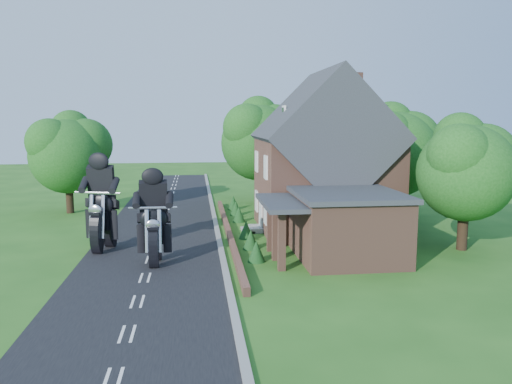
{
  "coord_description": "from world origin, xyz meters",
  "views": [
    {
      "loc": [
        2.33,
        -25.08,
        7.01
      ],
      "look_at": [
        5.91,
        4.11,
        2.8
      ],
      "focal_mm": 35.0,
      "sensor_mm": 36.0,
      "label": 1
    }
  ],
  "objects": [
    {
      "name": "tree_far_road",
      "position": [
        -6.86,
        14.11,
        4.84
      ],
      "size": [
        6.08,
        5.6,
        7.84
      ],
      "color": "black",
      "rests_on": "ground"
    },
    {
      "name": "kerb",
      "position": [
        3.65,
        0.0,
        0.06
      ],
      "size": [
        0.3,
        80.0,
        0.12
      ],
      "primitive_type": "cube",
      "color": "gray",
      "rests_on": "ground"
    },
    {
      "name": "tree_annex_side",
      "position": [
        17.13,
        0.1,
        4.69
      ],
      "size": [
        5.64,
        5.2,
        7.48
      ],
      "color": "black",
      "rests_on": "ground"
    },
    {
      "name": "garden_wall",
      "position": [
        4.3,
        5.0,
        0.2
      ],
      "size": [
        0.3,
        22.0,
        0.4
      ],
      "primitive_type": "cube",
      "color": "brown",
      "rests_on": "ground"
    },
    {
      "name": "annex",
      "position": [
        9.87,
        -0.8,
        1.77
      ],
      "size": [
        7.05,
        5.94,
        3.44
      ],
      "color": "brown",
      "rests_on": "ground"
    },
    {
      "name": "shrub_a",
      "position": [
        5.3,
        -1.0,
        0.55
      ],
      "size": [
        0.9,
        0.9,
        1.1
      ],
      "primitive_type": "cone",
      "color": "#113715",
      "rests_on": "ground"
    },
    {
      "name": "tree_house_right",
      "position": [
        16.65,
        8.62,
        5.19
      ],
      "size": [
        6.51,
        6.0,
        8.4
      ],
      "color": "black",
      "rests_on": "ground"
    },
    {
      "name": "shrub_d",
      "position": [
        5.3,
        9.0,
        0.55
      ],
      "size": [
        0.9,
        0.9,
        1.1
      ],
      "primitive_type": "cone",
      "color": "#113715",
      "rests_on": "ground"
    },
    {
      "name": "motorcycle_lead",
      "position": [
        0.3,
        -0.89,
        0.72
      ],
      "size": [
        0.41,
        1.55,
        1.43
      ],
      "primitive_type": null,
      "rotation": [
        0.0,
        0.0,
        3.13
      ],
      "color": "black",
      "rests_on": "ground"
    },
    {
      "name": "house",
      "position": [
        10.49,
        6.0,
        4.34
      ],
      "size": [
        9.54,
        8.64,
        10.24
      ],
      "color": "brown",
      "rests_on": "ground"
    },
    {
      "name": "ground",
      "position": [
        0.0,
        0.0,
        0.0
      ],
      "size": [
        120.0,
        120.0,
        0.0
      ],
      "primitive_type": "plane",
      "color": "#265A19",
      "rests_on": "ground"
    },
    {
      "name": "shrub_c",
      "position": [
        5.3,
        4.0,
        0.55
      ],
      "size": [
        0.9,
        0.9,
        1.1
      ],
      "primitive_type": "cone",
      "color": "#113715",
      "rests_on": "ground"
    },
    {
      "name": "tree_behind_left",
      "position": [
        8.16,
        17.13,
        5.73
      ],
      "size": [
        6.94,
        6.4,
        9.16
      ],
      "color": "black",
      "rests_on": "ground"
    },
    {
      "name": "shrub_e",
      "position": [
        5.3,
        11.5,
        0.55
      ],
      "size": [
        0.9,
        0.9,
        1.1
      ],
      "primitive_type": "cone",
      "color": "#113715",
      "rests_on": "ground"
    },
    {
      "name": "shrub_f",
      "position": [
        5.3,
        14.0,
        0.55
      ],
      "size": [
        0.9,
        0.9,
        1.1
      ],
      "primitive_type": "cone",
      "color": "#113715",
      "rests_on": "ground"
    },
    {
      "name": "tree_behind_house",
      "position": [
        14.18,
        16.14,
        6.23
      ],
      "size": [
        7.81,
        7.2,
        10.08
      ],
      "color": "black",
      "rests_on": "ground"
    },
    {
      "name": "shrub_b",
      "position": [
        5.3,
        1.5,
        0.55
      ],
      "size": [
        0.9,
        0.9,
        1.1
      ],
      "primitive_type": "cone",
      "color": "#113715",
      "rests_on": "ground"
    },
    {
      "name": "road",
      "position": [
        0.0,
        0.0,
        0.01
      ],
      "size": [
        7.0,
        80.0,
        0.02
      ],
      "primitive_type": "cube",
      "color": "black",
      "rests_on": "ground"
    },
    {
      "name": "motorcycle_follow",
      "position": [
        -2.67,
        2.13,
        0.8
      ],
      "size": [
        0.92,
        1.77,
        1.6
      ],
      "primitive_type": null,
      "rotation": [
        0.0,
        0.0,
        2.84
      ],
      "color": "black",
      "rests_on": "ground"
    }
  ]
}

